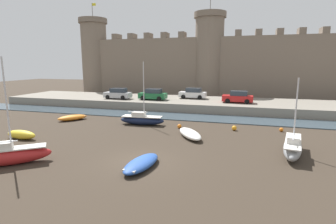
% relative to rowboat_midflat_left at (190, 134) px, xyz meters
% --- Properties ---
extents(ground_plane, '(160.00, 160.00, 0.00)m').
position_rel_rowboat_midflat_left_xyz_m(ground_plane, '(-2.04, -6.75, -0.36)').
color(ground_plane, '#382D23').
extents(water_channel, '(80.00, 4.50, 0.10)m').
position_rel_rowboat_midflat_left_xyz_m(water_channel, '(-2.04, 8.75, -0.31)').
color(water_channel, '#3D4C56').
rests_on(water_channel, ground).
extents(quay_road, '(60.31, 10.00, 1.23)m').
position_rel_rowboat_midflat_left_xyz_m(quay_road, '(-2.04, 16.00, 0.26)').
color(quay_road, gray).
rests_on(quay_road, ground).
extents(castle, '(54.14, 5.83, 18.71)m').
position_rel_rowboat_midflat_left_xyz_m(castle, '(-2.04, 27.71, 6.41)').
color(castle, '#7A6B5B').
rests_on(castle, ground).
extents(rowboat_midflat_left, '(3.29, 4.11, 0.68)m').
position_rel_rowboat_midflat_left_xyz_m(rowboat_midflat_left, '(0.00, 0.00, 0.00)').
color(rowboat_midflat_left, silver).
rests_on(rowboat_midflat_left, ground).
extents(sailboat_foreground_centre, '(2.13, 5.35, 5.57)m').
position_rel_rowboat_midflat_left_xyz_m(sailboat_foreground_centre, '(8.03, -2.50, 0.28)').
color(sailboat_foreground_centre, gray).
rests_on(sailboat_foreground_centre, ground).
extents(sailboat_near_channel_right, '(4.83, 4.19, 6.97)m').
position_rel_rowboat_midflat_left_xyz_m(sailboat_near_channel_right, '(-10.16, -9.68, 0.30)').
color(sailboat_near_channel_right, red).
rests_on(sailboat_near_channel_right, ground).
extents(sailboat_midflat_centre, '(4.96, 1.68, 6.75)m').
position_rel_rowboat_midflat_left_xyz_m(sailboat_midflat_centre, '(-6.02, 3.50, 0.22)').
color(sailboat_midflat_centre, '#141E3D').
rests_on(sailboat_midflat_centre, ground).
extents(rowboat_foreground_left, '(3.00, 1.08, 0.79)m').
position_rel_rowboat_midflat_left_xyz_m(rowboat_foreground_left, '(-14.16, -4.58, 0.06)').
color(rowboat_foreground_left, yellow).
rests_on(rowboat_foreground_left, ground).
extents(rowboat_midflat_right, '(1.92, 3.88, 0.58)m').
position_rel_rowboat_midflat_left_xyz_m(rowboat_midflat_right, '(-1.61, -7.71, -0.05)').
color(rowboat_midflat_right, '#234793').
rests_on(rowboat_midflat_right, ground).
extents(rowboat_near_channel_left, '(3.01, 3.43, 0.63)m').
position_rel_rowboat_midflat_left_xyz_m(rowboat_near_channel_left, '(-14.65, 3.35, -0.03)').
color(rowboat_near_channel_left, orange).
rests_on(rowboat_near_channel_left, ground).
extents(mooring_buoy_off_centre, '(0.49, 0.49, 0.49)m').
position_rel_rowboat_midflat_left_xyz_m(mooring_buoy_off_centre, '(3.73, 3.66, -0.11)').
color(mooring_buoy_off_centre, orange).
rests_on(mooring_buoy_off_centre, ground).
extents(mooring_buoy_mid_mud, '(0.43, 0.43, 0.43)m').
position_rel_rowboat_midflat_left_xyz_m(mooring_buoy_mid_mud, '(-1.70, 3.01, -0.14)').
color(mooring_buoy_mid_mud, orange).
rests_on(mooring_buoy_mid_mud, ground).
extents(mooring_buoy_near_channel, '(0.39, 0.39, 0.39)m').
position_rel_rowboat_midflat_left_xyz_m(mooring_buoy_near_channel, '(8.17, 4.48, -0.16)').
color(mooring_buoy_near_channel, orange).
rests_on(mooring_buoy_near_channel, ground).
extents(car_quay_east, '(4.13, 1.93, 1.62)m').
position_rel_rowboat_midflat_left_xyz_m(car_quay_east, '(-13.99, 13.78, 1.65)').
color(car_quay_east, '#B2B5B7').
rests_on(car_quay_east, quay_road).
extents(car_quay_west, '(4.13, 1.93, 1.62)m').
position_rel_rowboat_midflat_left_xyz_m(car_quay_west, '(3.74, 14.61, 1.65)').
color(car_quay_west, red).
rests_on(car_quay_west, quay_road).
extents(car_quay_centre_west, '(4.13, 1.93, 1.62)m').
position_rel_rowboat_midflat_left_xyz_m(car_quay_centre_west, '(-8.48, 14.26, 1.65)').
color(car_quay_centre_west, '#1E6638').
rests_on(car_quay_centre_west, quay_road).
extents(car_quay_centre_east, '(4.13, 1.93, 1.62)m').
position_rel_rowboat_midflat_left_xyz_m(car_quay_centre_east, '(-3.02, 17.28, 1.65)').
color(car_quay_centre_east, silver).
rests_on(car_quay_centre_east, quay_road).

